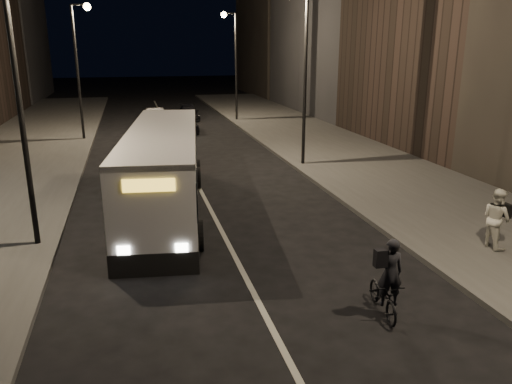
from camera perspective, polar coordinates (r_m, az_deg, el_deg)
ground at (r=12.82m, az=-0.68°, el=-10.72°), size 180.00×180.00×0.00m
sidewalk_right at (r=28.06m, az=9.62°, el=4.33°), size 7.00×70.00×0.16m
sidewalk_left at (r=26.42m, az=-26.57°, el=2.05°), size 7.00×70.00×0.16m
streetlight_right_mid at (r=24.44m, az=5.09°, el=15.22°), size 1.20×0.44×8.12m
streetlight_right_far at (r=39.91m, az=-2.70°, el=15.71°), size 1.20×0.44×8.12m
streetlight_left_near at (r=15.35m, az=-24.91°, el=13.13°), size 1.20×0.44×8.12m
streetlight_left_far at (r=33.21m, az=-19.43°, el=14.69°), size 1.20×0.44×8.12m
city_bus at (r=18.29m, az=-10.50°, el=2.82°), size 3.75×11.33×3.00m
cyclist_on_bicycle at (r=11.69m, az=14.56°, el=-10.68°), size 0.79×1.70×1.89m
pedestrian_woman at (r=16.04m, az=25.78°, el=-2.71°), size 0.71×0.89×1.77m
car_near at (r=35.43m, az=-8.48°, el=7.90°), size 2.20×4.32×1.41m
car_mid at (r=39.86m, az=-11.49°, el=8.57°), size 1.38×3.80×1.25m
car_far at (r=41.51m, az=-7.69°, el=8.96°), size 1.70×3.92×1.12m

